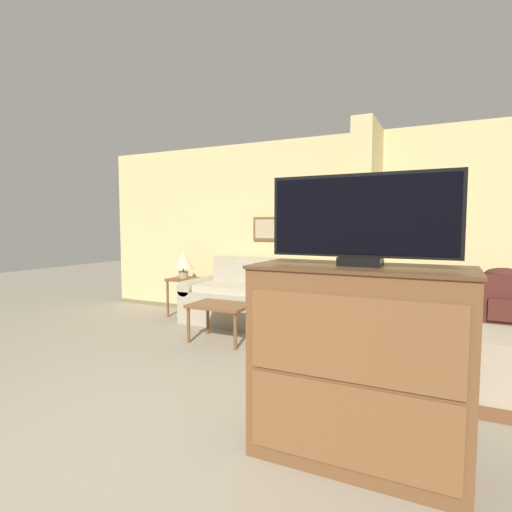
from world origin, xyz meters
TOP-DOWN VIEW (x-y plane):
  - ground_plane at (0.00, 0.00)m, footprint 20.00×20.00m
  - wall_back at (-0.00, 3.91)m, footprint 7.26×0.16m
  - wall_partition_pillar at (0.77, 3.44)m, footprint 0.24×0.83m
  - couch at (-0.66, 3.43)m, footprint 2.16×0.84m
  - coffee_table at (-0.72, 2.47)m, footprint 0.71×0.50m
  - side_table at (-1.92, 3.39)m, footprint 0.40×0.40m
  - table_lamp at (-1.92, 3.39)m, footprint 0.31×0.31m
  - tv_dresser at (1.23, 0.77)m, footprint 1.23×0.56m
  - tv at (1.23, 0.77)m, footprint 1.06×0.16m
  - bed at (2.02, 2.73)m, footprint 1.65×2.17m
  - backpack at (2.11, 2.39)m, footprint 0.30×0.19m

SIDE VIEW (x-z plane):
  - ground_plane at x=0.00m, z-range 0.00..0.00m
  - bed at x=2.02m, z-range 0.00..0.55m
  - couch at x=-0.66m, z-range -0.12..0.78m
  - coffee_table at x=-0.72m, z-range 0.17..0.62m
  - side_table at x=-1.92m, z-range 0.18..0.76m
  - tv_dresser at x=1.23m, z-range 0.00..1.15m
  - backpack at x=2.11m, z-range 0.56..1.03m
  - table_lamp at x=-1.92m, z-range 0.64..1.04m
  - wall_back at x=0.00m, z-range -0.01..2.59m
  - wall_partition_pillar at x=0.77m, z-range 0.00..2.60m
  - tv at x=1.23m, z-range 1.15..1.68m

